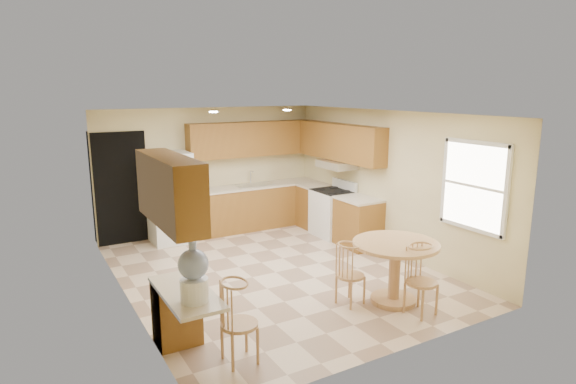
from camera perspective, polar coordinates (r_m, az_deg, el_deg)
floor at (r=7.75m, az=-1.47°, el=-9.49°), size 5.50×5.50×0.00m
ceiling at (r=7.22m, az=-1.58°, el=9.30°), size 4.50×5.50×0.02m
wall_back at (r=9.85m, az=-9.19°, el=2.59°), size 4.50×0.02×2.50m
wall_front at (r=5.22m, az=13.13°, el=-6.12°), size 4.50×0.02×2.50m
wall_left at (r=6.65m, az=-18.85°, el=-2.52°), size 0.02×5.50×2.50m
wall_right at (r=8.66m, az=11.67°, el=1.19°), size 0.02×5.50×2.50m
doorway at (r=9.40m, az=-19.12°, el=0.38°), size 0.90×0.02×2.10m
base_cab_back at (r=10.08m, az=-3.78°, el=-1.79°), size 2.75×0.60×0.87m
counter_back at (r=9.98m, az=-3.81°, el=0.74°), size 2.75×0.63×0.04m
base_cab_right_a at (r=10.10m, az=3.21°, el=-1.76°), size 0.60×0.59×0.87m
counter_right_a at (r=10.00m, az=3.24°, el=0.77°), size 0.63×0.59×0.04m
base_cab_right_b at (r=8.96m, az=8.31°, el=-3.68°), size 0.60×0.80×0.87m
counter_right_b at (r=8.85m, az=8.40°, el=-0.85°), size 0.63×0.80×0.04m
upper_cab_back at (r=9.96m, az=-4.23°, el=6.30°), size 2.75×0.33×0.70m
upper_cab_right at (r=9.40m, az=6.16°, el=5.92°), size 0.33×2.42×0.70m
upper_cab_left at (r=5.03m, az=-13.83°, el=0.23°), size 0.33×1.40×0.70m
sink at (r=9.97m, az=-3.94°, el=0.85°), size 0.78×0.44×0.01m
range_hood at (r=9.39m, az=5.79°, el=3.27°), size 0.50×0.76×0.14m
desk_pedestal at (r=5.79m, az=-13.04°, el=-13.77°), size 0.48×0.42×0.72m
desk_top at (r=5.29m, az=-12.01°, el=-11.61°), size 0.50×1.20×0.04m
window at (r=7.35m, az=21.20°, el=0.67°), size 0.06×1.12×1.30m
can_light_a at (r=8.10m, az=-8.85°, el=9.36°), size 0.14×0.14×0.02m
can_light_b at (r=8.70m, az=-0.11°, el=9.69°), size 0.14×0.14×0.02m
refrigerator at (r=9.30m, az=-13.80°, el=-0.65°), size 0.75×0.73×1.71m
stove at (r=9.54m, az=5.30°, el=-2.42°), size 0.65×0.76×1.09m
dining_table at (r=6.70m, az=12.55°, el=-8.24°), size 1.15×1.15×0.85m
chair_table_a at (r=6.50m, az=7.89°, el=-9.10°), size 0.37×0.48×0.84m
chair_table_b at (r=6.38m, az=16.16°, el=-9.52°), size 0.40×0.40×0.91m
chair_desk at (r=5.15m, az=-5.42°, el=-14.52°), size 0.40×0.51×0.90m
water_crock at (r=4.92m, az=-11.11°, el=-9.56°), size 0.31×0.31×0.63m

